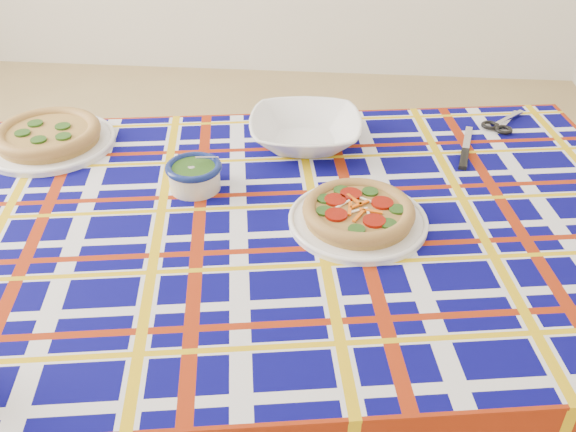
# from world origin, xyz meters

# --- Properties ---
(floor) EXTENTS (4.00, 4.00, 0.00)m
(floor) POSITION_xyz_m (0.00, 0.00, 0.00)
(floor) COLOR #A28753
(floor) RESTS_ON ground
(dining_table) EXTENTS (1.64, 1.18, 0.71)m
(dining_table) POSITION_xyz_m (0.59, -0.55, 0.64)
(dining_table) COLOR brown
(dining_table) RESTS_ON floor
(tablecloth) EXTENTS (1.68, 1.21, 0.10)m
(tablecloth) POSITION_xyz_m (0.59, -0.55, 0.66)
(tablecloth) COLOR #060559
(tablecloth) RESTS_ON dining_table
(main_focaccia_plate) EXTENTS (0.35, 0.35, 0.05)m
(main_focaccia_plate) POSITION_xyz_m (0.74, -0.55, 0.74)
(main_focaccia_plate) COLOR #A4793A
(main_focaccia_plate) RESTS_ON tablecloth
(pesto_bowl) EXTENTS (0.13, 0.13, 0.07)m
(pesto_bowl) POSITION_xyz_m (0.40, -0.45, 0.75)
(pesto_bowl) COLOR #1A3B10
(pesto_bowl) RESTS_ON tablecloth
(serving_bowl) EXTENTS (0.28, 0.28, 0.06)m
(serving_bowl) POSITION_xyz_m (0.62, -0.23, 0.75)
(serving_bowl) COLOR white
(serving_bowl) RESTS_ON tablecloth
(second_focaccia_plate) EXTENTS (0.32, 0.32, 0.06)m
(second_focaccia_plate) POSITION_xyz_m (0.02, -0.29, 0.74)
(second_focaccia_plate) COLOR #A4793A
(second_focaccia_plate) RESTS_ON tablecloth
(table_knife) EXTENTS (0.07, 0.23, 0.01)m
(table_knife) POSITION_xyz_m (1.00, -0.18, 0.72)
(table_knife) COLOR silver
(table_knife) RESTS_ON tablecloth
(kitchen_scissors) EXTENTS (0.17, 0.19, 0.01)m
(kitchen_scissors) POSITION_xyz_m (1.12, -0.06, 0.72)
(kitchen_scissors) COLOR silver
(kitchen_scissors) RESTS_ON tablecloth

